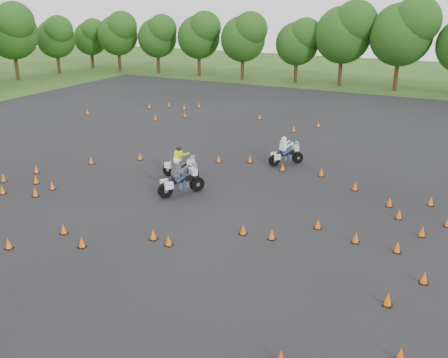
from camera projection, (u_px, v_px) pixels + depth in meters
ground at (183, 233)px, 21.71m from camera, size 140.00×140.00×0.00m
asphalt_pad at (241, 188)px, 26.75m from camera, size 62.00×62.00×0.00m
treeline at (408, 53)px, 47.73m from camera, size 87.16×32.29×10.99m
traffic_cones at (237, 187)px, 26.33m from camera, size 36.19×33.07×0.45m
rider_grey at (181, 176)px, 25.62m from camera, size 2.09×2.63×2.01m
rider_yellow at (180, 163)px, 27.99m from camera, size 2.34×0.78×1.79m
rider_white at (286, 150)px, 30.27m from camera, size 2.06×2.18×1.78m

